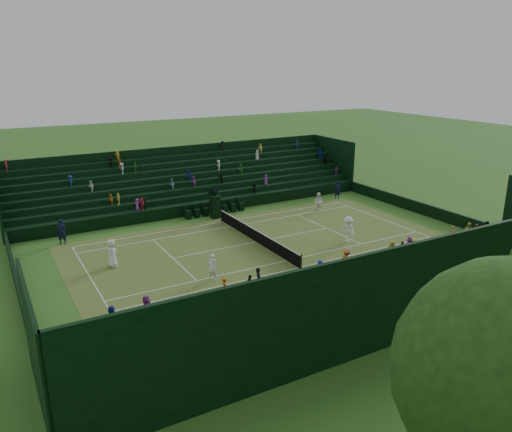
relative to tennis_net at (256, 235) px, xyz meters
The scene contains 17 objects.
ground 0.53m from the tennis_net, ahead, with size 160.00×160.00×0.00m, color #306B21.
court_surface 0.52m from the tennis_net, ahead, with size 12.97×26.77×0.01m, color #407627.
perimeter_wall_north 15.89m from the tennis_net, 90.00° to the left, with size 17.17×0.20×1.00m, color black.
perimeter_wall_south 15.89m from the tennis_net, 90.00° to the right, with size 17.17×0.20×1.00m, color black.
perimeter_wall_east 8.49m from the tennis_net, ahead, with size 0.20×31.77×1.00m, color black.
perimeter_wall_west 8.49m from the tennis_net, behind, with size 0.20×31.77×1.00m, color black.
north_grandstand 12.70m from the tennis_net, ahead, with size 6.60×32.00×4.90m.
south_grandstand 12.70m from the tennis_net, behind, with size 6.60×32.00×4.90m.
tennis_net is the anchor object (origin of this frame).
umpire_chair 6.92m from the tennis_net, behind, with size 0.91×0.91×2.86m.
courtside_chairs 7.75m from the tennis_net, behind, with size 0.48×5.46×1.05m.
player_near_west 10.25m from the tennis_net, 92.97° to the right, with size 0.91×0.59×1.86m, color white.
player_near_east 7.09m from the tennis_net, 51.01° to the right, with size 0.62×0.41×1.70m, color white.
player_far_west 9.62m from the tennis_net, 115.76° to the left, with size 0.81×0.63×1.66m, color white.
player_far_east 6.67m from the tennis_net, 60.95° to the left, with size 1.25×0.72×1.94m, color white.
line_judge_north 14.46m from the tennis_net, 117.78° to the left, with size 0.61×0.40×1.68m, color black.
line_judge_south 13.94m from the tennis_net, 117.84° to the right, with size 0.68×0.45×1.87m, color black.
Camera 1 is at (29.73, -16.78, 12.60)m, focal length 35.00 mm.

